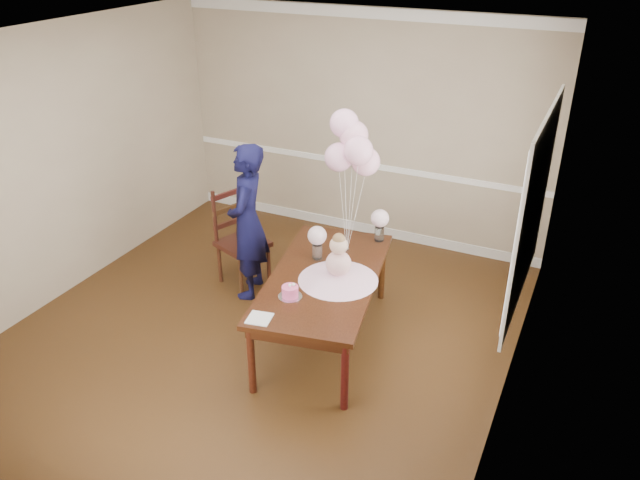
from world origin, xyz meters
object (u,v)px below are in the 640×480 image
at_px(dining_table_top, 324,277).
at_px(dining_chair_seat, 243,244).
at_px(woman, 247,222).
at_px(birthday_cake, 290,291).

xyz_separation_m(dining_table_top, dining_chair_seat, (-1.22, 0.58, -0.21)).
xyz_separation_m(dining_chair_seat, woman, (0.16, -0.14, 0.35)).
relative_size(dining_table_top, birthday_cake, 13.33).
bearing_deg(dining_chair_seat, birthday_cake, -22.09).
bearing_deg(birthday_cake, dining_chair_seat, 137.24).
xyz_separation_m(dining_table_top, woman, (-1.06, 0.44, 0.14)).
xyz_separation_m(dining_table_top, birthday_cake, (-0.11, -0.45, 0.08)).
distance_m(dining_table_top, birthday_cake, 0.47).
height_order(dining_table_top, woman, woman).
relative_size(dining_chair_seat, woman, 0.28).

